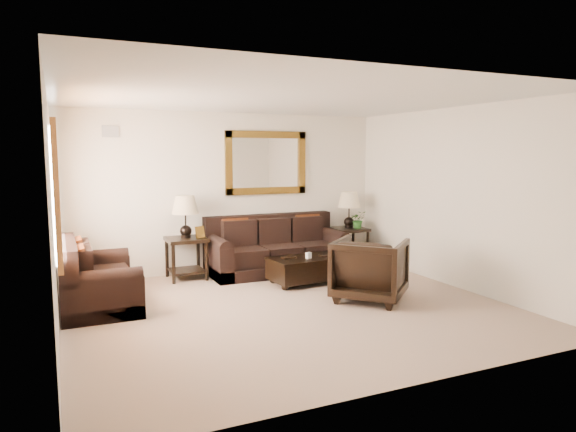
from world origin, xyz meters
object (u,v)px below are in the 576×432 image
sofa (276,251)px  end_table_right (349,217)px  coffee_table (308,267)px  armchair (370,266)px  end_table_left (186,225)px  loveseat (94,282)px

sofa → end_table_right: bearing=4.6°
sofa → coffee_table: bearing=-81.5°
sofa → armchair: size_ratio=2.48×
end_table_left → armchair: bearing=-48.1°
sofa → loveseat: sofa is taller
loveseat → end_table_right: end_table_right is taller
loveseat → coffee_table: bearing=-90.4°
end_table_left → armchair: end_table_left is taller
loveseat → end_table_left: (1.47, 1.05, 0.55)m
coffee_table → loveseat: bearing=174.8°
loveseat → armchair: (3.49, -1.20, 0.14)m
coffee_table → end_table_right: bearing=33.3°
end_table_left → end_table_right: end_table_left is taller
end_table_right → armchair: end_table_right is taller
sofa → armchair: sofa is taller
coffee_table → sofa: bearing=93.7°
sofa → coffee_table: size_ratio=1.85×
sofa → armchair: bearing=-76.9°
loveseat → armchair: 3.69m
sofa → loveseat: 3.13m
armchair → end_table_right: bearing=-66.8°
end_table_right → armchair: bearing=-114.2°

